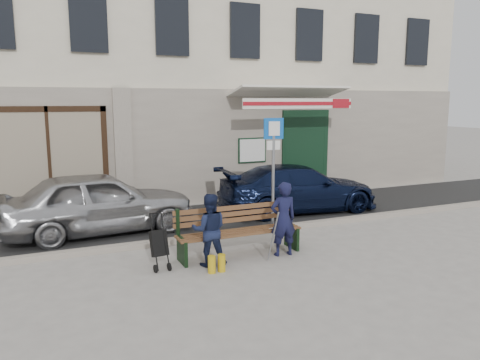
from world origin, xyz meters
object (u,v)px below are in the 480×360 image
car_silver (99,202)px  parking_sign (273,156)px  bench (237,232)px  woman (209,230)px  stroller (159,244)px  car_navy (298,188)px  man (283,219)px

car_silver → parking_sign: bearing=-111.6°
bench → woman: (-0.65, -0.29, 0.19)m
woman → stroller: woman is taller
woman → car_navy: bearing=-123.1°
parking_sign → stroller: parking_sign is taller
bench → man: bearing=-22.5°
man → stroller: man is taller
car_silver → stroller: size_ratio=4.20×
car_navy → parking_sign: 2.11m
car_silver → woman: size_ratio=3.16×
car_navy → woman: (-3.55, -2.95, 0.03)m
man → stroller: 2.33m
parking_sign → car_navy: bearing=46.0°
bench → stroller: bench is taller
car_silver → man: bearing=-139.2°
bench → man: (0.80, -0.33, 0.24)m
car_silver → parking_sign: size_ratio=1.63×
car_silver → man: man is taller
man → woman: (-1.45, 0.04, -0.06)m
car_navy → woman: size_ratio=3.29×
parking_sign → woman: 2.96m
bench → woman: size_ratio=1.86×
car_silver → stroller: bearing=-170.8°
car_silver → man: size_ratio=2.91×
car_silver → bench: bearing=-144.7°
car_navy → woman: 4.61m
car_silver → car_navy: size_ratio=0.96×
man → woman: size_ratio=1.09×
bench → stroller: size_ratio=2.47×
stroller → parking_sign: bearing=18.0°
parking_sign → stroller: 3.61m
man → parking_sign: bearing=-108.9°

